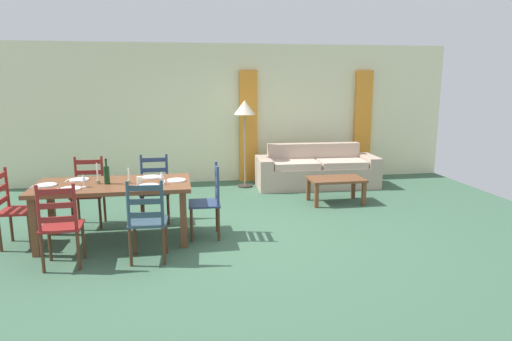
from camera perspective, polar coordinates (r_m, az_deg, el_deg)
The scene contains 32 objects.
ground_plane at distance 6.15m, azimuth -2.44°, elevation -7.93°, with size 9.60×9.60×0.02m, color #3A5E46.
wall_far at distance 9.11m, azimuth -5.21°, elevation 7.10°, with size 9.60×0.16×2.70m, color beige.
curtain_panel_left at distance 9.07m, azimuth -0.96°, elevation 5.54°, with size 0.35×0.08×2.20m, color orange.
curtain_panel_right at distance 9.73m, azimuth 13.21°, elevation 5.64°, with size 0.35×0.08×2.20m, color orange.
dining_table at distance 5.95m, azimuth -17.44°, elevation -2.36°, with size 1.90×0.96×0.75m.
dining_chair_near_left at distance 5.36m, azimuth -23.28°, elevation -6.34°, with size 0.44×0.42×0.96m.
dining_chair_near_right at distance 5.23m, azimuth -13.46°, elevation -6.15°, with size 0.44×0.42×0.96m.
dining_chair_far_left at distance 6.78m, azimuth -20.24°, elevation -2.51°, with size 0.43×0.41×0.96m.
dining_chair_far_right at distance 6.69m, azimuth -12.57°, elevation -2.25°, with size 0.43×0.41×0.96m.
dining_chair_head_west at distance 6.29m, azimuth -28.12°, elevation -4.21°, with size 0.41×0.43×0.96m.
dining_chair_head_east at distance 5.92m, azimuth -5.99°, elevation -3.82°, with size 0.41×0.43×0.96m.
dinner_plate_near_left at distance 5.77m, azimuth -22.25°, elevation -2.13°, with size 0.24×0.24×0.02m, color white.
fork_near_left at distance 5.81m, azimuth -23.68°, elevation -2.23°, with size 0.02×0.17×0.01m, color silver.
dinner_plate_near_right at distance 5.65m, azimuth -13.30°, elevation -1.87°, with size 0.24×0.24×0.02m, color white.
fork_near_right at distance 5.66m, azimuth -14.81°, elevation -1.98°, with size 0.02×0.17×0.01m, color silver.
dinner_plate_far_left at distance 6.25m, azimuth -21.29°, elevation -1.08°, with size 0.24×0.24×0.02m, color white.
fork_far_left at distance 6.28m, azimuth -22.63°, elevation -1.17°, with size 0.02×0.17×0.01m, color silver.
dinner_plate_far_right at distance 6.13m, azimuth -13.03°, elevation -0.82°, with size 0.24×0.24×0.02m, color white.
fork_far_right at distance 6.14m, azimuth -14.42°, elevation -0.92°, with size 0.02×0.17×0.01m, color silver.
dinner_plate_head_west at distance 6.09m, azimuth -24.79°, elevation -1.67°, with size 0.24×0.24×0.02m, color white.
fork_head_west at distance 6.13m, azimuth -26.13°, elevation -1.76°, with size 0.02×0.17×0.01m, color silver.
dinner_plate_head_east at distance 5.88m, azimuth -9.95°, elevation -1.22°, with size 0.24×0.24×0.02m, color white.
fork_head_east at distance 5.88m, azimuth -11.41°, elevation -1.32°, with size 0.02×0.17×0.01m, color silver.
wine_bottle at distance 5.90m, azimuth -18.20°, elevation -0.48°, with size 0.07×0.07×0.32m.
wine_glass_near_left at distance 5.82m, azimuth -20.82°, elevation -0.89°, with size 0.06×0.06×0.16m.
wine_glass_near_right at distance 5.72m, azimuth -11.76°, elevation -0.59°, with size 0.06×0.06×0.16m.
coffee_cup_primary at distance 5.81m, azimuth -14.39°, elevation -1.19°, with size 0.07×0.07×0.09m, color beige.
candle_tall at distance 5.97m, azimuth -19.22°, elevation -0.86°, with size 0.05×0.05×0.26m.
candle_short at distance 5.86m, azimuth -15.64°, elevation -1.07°, with size 0.05×0.05×0.19m.
couch at distance 8.79m, azimuth 7.54°, elevation -0.09°, with size 2.31×0.88×0.80m.
coffee_table at distance 7.64m, azimuth 9.98°, elevation -1.42°, with size 0.90×0.56×0.42m.
standing_lamp at distance 8.51m, azimuth -1.43°, elevation 7.25°, with size 0.40×0.40×1.64m.
Camera 1 is at (-0.73, -5.76, 2.02)m, focal length 31.92 mm.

